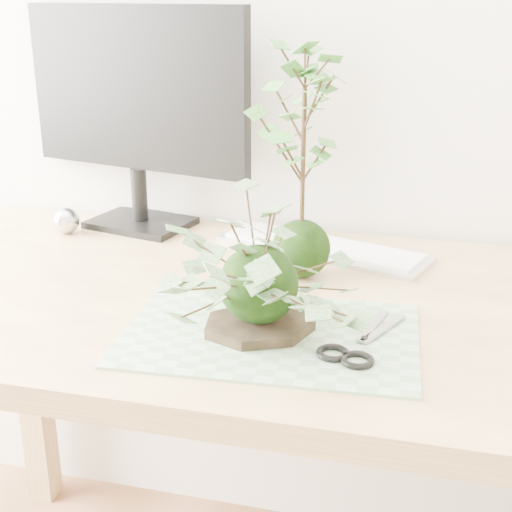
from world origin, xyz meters
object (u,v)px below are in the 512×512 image
object	(u,v)px
desk	(325,351)
keyboard	(322,247)
ivy_kokedama	(259,249)
monitor	(136,103)
maple_kokedama	(304,104)

from	to	relation	value
desk	keyboard	size ratio (longest dim) A/B	3.80
keyboard	ivy_kokedama	bearing A→B (deg)	-76.78
ivy_kokedama	monitor	bearing A→B (deg)	129.74
desk	keyboard	xyz separation A→B (m)	(-0.05, 0.23, 0.10)
keyboard	monitor	world-z (taller)	monitor
maple_kokedama	monitor	distance (m)	0.43
desk	maple_kokedama	world-z (taller)	maple_kokedama
desk	monitor	size ratio (longest dim) A/B	3.26
ivy_kokedama	monitor	distance (m)	0.58
desk	ivy_kokedama	distance (m)	0.27
keyboard	monitor	bearing A→B (deg)	-171.67
keyboard	monitor	size ratio (longest dim) A/B	0.86
keyboard	monitor	distance (m)	0.47
ivy_kokedama	keyboard	world-z (taller)	ivy_kokedama
ivy_kokedama	keyboard	size ratio (longest dim) A/B	0.85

